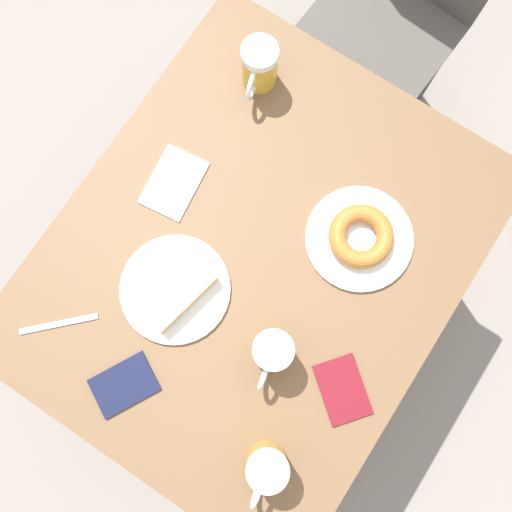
{
  "coord_description": "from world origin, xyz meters",
  "views": [
    {
      "loc": [
        0.12,
        -0.18,
        1.93
      ],
      "look_at": [
        0.0,
        0.0,
        0.76
      ],
      "focal_mm": 40.0,
      "sensor_mm": 36.0,
      "label": 1
    }
  ],
  "objects_px": {
    "beer_mug_center": "(259,66)",
    "passport_far_edge": "(124,385)",
    "napkin_folded": "(174,183)",
    "fork": "(59,324)",
    "beer_mug_left": "(272,352)",
    "beer_mug_right": "(267,468)",
    "plate_with_donut": "(360,237)",
    "passport_near_edge": "(343,389)",
    "plate_with_cake": "(174,288)"
  },
  "relations": [
    {
      "from": "beer_mug_right",
      "to": "passport_far_edge",
      "type": "bearing_deg",
      "value": -174.23
    },
    {
      "from": "beer_mug_right",
      "to": "plate_with_donut",
      "type": "bearing_deg",
      "value": 99.62
    },
    {
      "from": "napkin_folded",
      "to": "plate_with_cake",
      "type": "bearing_deg",
      "value": -54.41
    },
    {
      "from": "beer_mug_center",
      "to": "napkin_folded",
      "type": "distance_m",
      "value": 0.31
    },
    {
      "from": "beer_mug_center",
      "to": "beer_mug_right",
      "type": "distance_m",
      "value": 0.82
    },
    {
      "from": "passport_far_edge",
      "to": "plate_with_donut",
      "type": "bearing_deg",
      "value": 65.25
    },
    {
      "from": "plate_with_cake",
      "to": "plate_with_donut",
      "type": "distance_m",
      "value": 0.4
    },
    {
      "from": "plate_with_cake",
      "to": "beer_mug_left",
      "type": "distance_m",
      "value": 0.24
    },
    {
      "from": "plate_with_cake",
      "to": "napkin_folded",
      "type": "xyz_separation_m",
      "value": [
        -0.14,
        0.19,
        -0.02
      ]
    },
    {
      "from": "fork",
      "to": "passport_far_edge",
      "type": "relative_size",
      "value": 0.82
    },
    {
      "from": "plate_with_donut",
      "to": "beer_mug_left",
      "type": "height_order",
      "value": "beer_mug_left"
    },
    {
      "from": "beer_mug_center",
      "to": "passport_near_edge",
      "type": "distance_m",
      "value": 0.7
    },
    {
      "from": "plate_with_cake",
      "to": "beer_mug_right",
      "type": "height_order",
      "value": "beer_mug_right"
    },
    {
      "from": "beer_mug_right",
      "to": "passport_near_edge",
      "type": "height_order",
      "value": "beer_mug_right"
    },
    {
      "from": "fork",
      "to": "passport_far_edge",
      "type": "height_order",
      "value": "passport_far_edge"
    },
    {
      "from": "beer_mug_left",
      "to": "beer_mug_center",
      "type": "xyz_separation_m",
      "value": [
        -0.35,
        0.49,
        0.0
      ]
    },
    {
      "from": "beer_mug_left",
      "to": "passport_near_edge",
      "type": "distance_m",
      "value": 0.17
    },
    {
      "from": "plate_with_donut",
      "to": "beer_mug_center",
      "type": "relative_size",
      "value": 1.9
    },
    {
      "from": "plate_with_cake",
      "to": "passport_far_edge",
      "type": "xyz_separation_m",
      "value": [
        0.02,
        -0.22,
        -0.01
      ]
    },
    {
      "from": "plate_with_cake",
      "to": "beer_mug_center",
      "type": "relative_size",
      "value": 1.92
    },
    {
      "from": "napkin_folded",
      "to": "passport_near_edge",
      "type": "height_order",
      "value": "passport_near_edge"
    },
    {
      "from": "beer_mug_left",
      "to": "beer_mug_right",
      "type": "xyz_separation_m",
      "value": [
        0.11,
        -0.19,
        0.0
      ]
    },
    {
      "from": "plate_with_donut",
      "to": "passport_near_edge",
      "type": "bearing_deg",
      "value": -64.61
    },
    {
      "from": "plate_with_cake",
      "to": "passport_far_edge",
      "type": "distance_m",
      "value": 0.22
    },
    {
      "from": "passport_near_edge",
      "to": "passport_far_edge",
      "type": "bearing_deg",
      "value": -147.87
    },
    {
      "from": "beer_mug_center",
      "to": "beer_mug_left",
      "type": "bearing_deg",
      "value": -54.34
    },
    {
      "from": "beer_mug_center",
      "to": "passport_far_edge",
      "type": "xyz_separation_m",
      "value": [
        0.14,
        -0.71,
        -0.06
      ]
    },
    {
      "from": "napkin_folded",
      "to": "fork",
      "type": "xyz_separation_m",
      "value": [
        -0.03,
        -0.38,
        -0.0
      ]
    },
    {
      "from": "beer_mug_center",
      "to": "fork",
      "type": "distance_m",
      "value": 0.69
    },
    {
      "from": "passport_near_edge",
      "to": "passport_far_edge",
      "type": "relative_size",
      "value": 1.0
    },
    {
      "from": "beer_mug_right",
      "to": "passport_far_edge",
      "type": "xyz_separation_m",
      "value": [
        -0.32,
        -0.03,
        -0.06
      ]
    },
    {
      "from": "beer_mug_center",
      "to": "passport_far_edge",
      "type": "height_order",
      "value": "beer_mug_center"
    },
    {
      "from": "beer_mug_right",
      "to": "fork",
      "type": "bearing_deg",
      "value": -179.22
    },
    {
      "from": "beer_mug_left",
      "to": "fork",
      "type": "height_order",
      "value": "beer_mug_left"
    },
    {
      "from": "passport_near_edge",
      "to": "beer_mug_right",
      "type": "bearing_deg",
      "value": -104.5
    },
    {
      "from": "plate_with_cake",
      "to": "beer_mug_right",
      "type": "bearing_deg",
      "value": -28.0
    },
    {
      "from": "plate_with_donut",
      "to": "beer_mug_center",
      "type": "height_order",
      "value": "beer_mug_center"
    },
    {
      "from": "plate_with_cake",
      "to": "napkin_folded",
      "type": "bearing_deg",
      "value": 125.59
    },
    {
      "from": "plate_with_donut",
      "to": "beer_mug_left",
      "type": "xyz_separation_m",
      "value": [
        -0.03,
        -0.3,
        0.04
      ]
    },
    {
      "from": "plate_with_cake",
      "to": "plate_with_donut",
      "type": "xyz_separation_m",
      "value": [
        0.27,
        0.3,
        0.0
      ]
    },
    {
      "from": "plate_with_donut",
      "to": "passport_far_edge",
      "type": "xyz_separation_m",
      "value": [
        -0.24,
        -0.52,
        -0.01
      ]
    },
    {
      "from": "beer_mug_center",
      "to": "passport_near_edge",
      "type": "bearing_deg",
      "value": -42.72
    },
    {
      "from": "plate_with_donut",
      "to": "fork",
      "type": "distance_m",
      "value": 0.66
    },
    {
      "from": "fork",
      "to": "passport_far_edge",
      "type": "distance_m",
      "value": 0.19
    },
    {
      "from": "beer_mug_center",
      "to": "fork",
      "type": "relative_size",
      "value": 0.97
    },
    {
      "from": "beer_mug_left",
      "to": "passport_near_edge",
      "type": "bearing_deg",
      "value": 6.1
    },
    {
      "from": "passport_near_edge",
      "to": "passport_far_edge",
      "type": "height_order",
      "value": "same"
    },
    {
      "from": "napkin_folded",
      "to": "passport_far_edge",
      "type": "height_order",
      "value": "passport_far_edge"
    },
    {
      "from": "passport_far_edge",
      "to": "napkin_folded",
      "type": "bearing_deg",
      "value": 111.48
    },
    {
      "from": "beer_mug_left",
      "to": "napkin_folded",
      "type": "height_order",
      "value": "beer_mug_left"
    }
  ]
}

